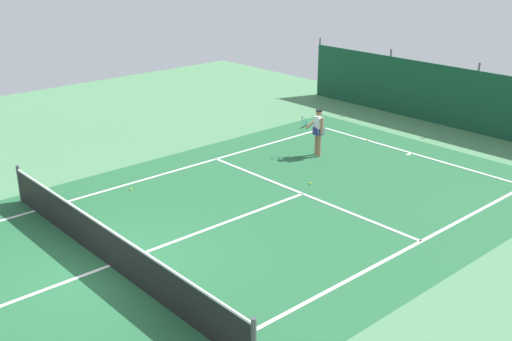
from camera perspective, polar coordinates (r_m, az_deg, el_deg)
name	(u,v)px	position (r m, az deg, el deg)	size (l,w,h in m)	color
ground_plane	(110,266)	(14.91, -13.26, -8.52)	(36.00, 36.00, 0.00)	#4C8456
court_surface	(110,266)	(14.90, -13.27, -8.51)	(11.02, 26.60, 0.01)	#236038
tennis_net	(108,246)	(14.67, -13.43, -6.78)	(10.12, 0.10, 1.10)	black
back_fence	(479,113)	(25.90, 19.80, 5.00)	(16.30, 0.98, 2.70)	#14472D
tennis_player	(318,129)	(21.39, 5.72, 3.82)	(0.83, 0.67, 1.64)	#9E7051
tennis_ball_near_player	(368,140)	(23.47, 10.22, 2.75)	(0.07, 0.07, 0.07)	#CCDB33
tennis_ball_midcourt	(131,189)	(19.01, -11.43, -1.68)	(0.07, 0.07, 0.07)	#CCDB33
tennis_ball_by_sideline	(310,183)	(19.14, 4.99, -1.17)	(0.07, 0.07, 0.07)	#CCDB33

